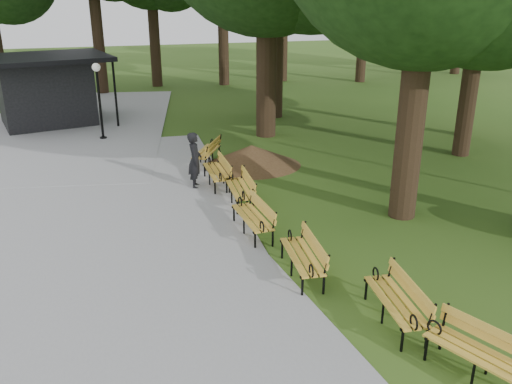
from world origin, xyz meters
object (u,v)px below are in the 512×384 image
object	(u,v)px
bench_3	(252,217)
bench_5	(216,172)
kiosk	(45,90)
bench_0	(483,357)
bench_2	(302,256)
person	(195,160)
bench_4	(239,189)
dirt_mound	(252,156)
bench_6	(206,152)
lamp_post	(98,85)
bench_1	(395,301)

from	to	relation	value
bench_3	bench_5	xyz separation A→B (m)	(-0.10, 3.69, 0.00)
kiosk	bench_0	distance (m)	21.23
bench_2	bench_0	bearing A→B (deg)	25.91
person	bench_4	distance (m)	1.96
dirt_mound	bench_3	bearing A→B (deg)	-105.51
bench_3	bench_5	world-z (taller)	same
person	bench_6	bearing A→B (deg)	-7.35
bench_0	bench_5	bearing A→B (deg)	167.74
bench_6	bench_5	bearing A→B (deg)	25.18
bench_3	bench_4	world-z (taller)	same
bench_3	bench_2	bearing A→B (deg)	7.56
bench_5	bench_6	size ratio (longest dim) A/B	1.00
kiosk	bench_6	world-z (taller)	kiosk
bench_3	bench_0	bearing A→B (deg)	14.04
kiosk	bench_6	bearing A→B (deg)	-67.25
person	bench_3	xyz separation A→B (m)	(0.75, -3.69, -0.43)
lamp_post	bench_1	distance (m)	15.50
bench_1	bench_5	distance (m)	8.19
kiosk	bench_4	world-z (taller)	kiosk
dirt_mound	bench_2	xyz separation A→B (m)	(-1.01, -7.51, 0.07)
bench_2	bench_5	size ratio (longest dim) A/B	1.00
dirt_mound	bench_4	world-z (taller)	bench_4
kiosk	bench_5	size ratio (longest dim) A/B	2.55
person	bench_1	bearing A→B (deg)	-152.81
bench_3	bench_6	world-z (taller)	same
dirt_mound	bench_4	xyz separation A→B (m)	(-1.26, -3.21, 0.07)
lamp_post	dirt_mound	size ratio (longest dim) A/B	1.05
dirt_mound	bench_6	bearing A→B (deg)	154.89
bench_1	bench_0	bearing A→B (deg)	21.26
bench_4	bench_5	xyz separation A→B (m)	(-0.30, 1.65, 0.00)
dirt_mound	bench_3	xyz separation A→B (m)	(-1.45, -5.24, 0.07)
kiosk	bench_4	size ratio (longest dim) A/B	2.55
bench_5	bench_6	bearing A→B (deg)	177.16
lamp_post	bench_2	world-z (taller)	lamp_post
kiosk	lamp_post	world-z (taller)	kiosk
dirt_mound	bench_1	bearing A→B (deg)	-90.06
bench_1	bench_6	distance (m)	10.37
lamp_post	bench_2	distance (m)	13.22
bench_2	bench_1	bearing A→B (deg)	30.41
bench_2	bench_5	world-z (taller)	same
kiosk	bench_2	world-z (taller)	kiosk
bench_2	bench_6	world-z (taller)	same
bench_2	bench_5	xyz separation A→B (m)	(-0.55, 5.96, 0.00)
kiosk	lamp_post	size ratio (longest dim) A/B	1.60
dirt_mound	bench_0	bearing A→B (deg)	-87.60
bench_4	bench_6	xyz separation A→B (m)	(-0.17, 3.88, 0.00)
bench_4	bench_6	world-z (taller)	same
bench_2	bench_6	distance (m)	8.19
kiosk	dirt_mound	xyz separation A→B (m)	(7.07, -8.45, -1.14)
dirt_mound	bench_0	distance (m)	11.37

